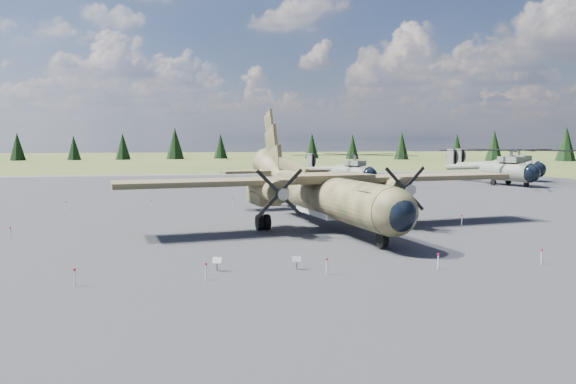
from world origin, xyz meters
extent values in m
plane|color=brown|center=(0.00, 0.00, 0.00)|extent=(500.00, 500.00, 0.00)
cube|color=#5C5D61|center=(0.00, 10.00, 0.00)|extent=(120.00, 120.00, 0.04)
cylinder|color=#353C20|center=(5.80, 0.51, 2.48)|extent=(5.82, 19.62, 3.02)
sphere|color=#353C20|center=(7.23, -9.08, 2.48)|extent=(3.36, 3.36, 2.96)
sphere|color=black|center=(7.31, -9.67, 2.42)|extent=(2.47, 2.47, 2.17)
cube|color=black|center=(6.97, -7.38, 3.28)|extent=(2.38, 2.02, 0.59)
cone|color=#353C20|center=(3.94, 13.08, 3.61)|extent=(4.01, 7.76, 4.53)
cube|color=#A2A4A7|center=(5.65, 1.57, 1.24)|extent=(2.97, 6.69, 0.54)
cube|color=#2F391D|center=(5.73, 1.04, 3.71)|extent=(31.43, 8.20, 0.38)
cube|color=#353C20|center=(5.73, 1.04, 3.95)|extent=(6.96, 4.78, 0.38)
cylinder|color=#353C20|center=(0.98, 0.01, 3.12)|extent=(2.42, 5.78, 1.62)
cube|color=#353C20|center=(0.85, 0.86, 2.42)|extent=(2.13, 3.86, 0.86)
cone|color=gray|center=(1.49, -3.45, 3.12)|extent=(0.95, 1.08, 0.82)
cylinder|color=black|center=(0.85, 0.86, 0.59)|extent=(1.11, 1.31, 1.18)
cylinder|color=#353C20|center=(10.57, 1.43, 3.12)|extent=(2.42, 5.78, 1.62)
cube|color=#353C20|center=(10.44, 2.28, 2.42)|extent=(2.13, 3.86, 0.86)
cone|color=gray|center=(11.08, -2.03, 3.12)|extent=(0.95, 1.08, 0.82)
cylinder|color=black|center=(10.44, 2.28, 0.59)|extent=(1.11, 1.31, 1.18)
cube|color=#353C20|center=(4.54, 9.03, 4.25)|extent=(1.49, 8.09, 1.81)
cube|color=#2F391D|center=(3.86, 13.61, 3.66)|extent=(10.57, 3.86, 0.24)
cylinder|color=gray|center=(7.04, -7.80, 1.37)|extent=(0.17, 0.17, 0.97)
cylinder|color=black|center=(7.04, -7.80, 0.59)|extent=(0.52, 1.05, 1.01)
cylinder|color=slate|center=(19.32, 37.47, 1.79)|extent=(4.94, 7.37, 2.42)
sphere|color=black|center=(20.68, 34.26, 1.74)|extent=(2.92, 2.92, 2.23)
sphere|color=slate|center=(17.97, 40.69, 1.79)|extent=(2.92, 2.92, 2.23)
cube|color=slate|center=(19.48, 37.11, 3.34)|extent=(2.72, 3.50, 0.73)
cylinder|color=gray|center=(19.48, 37.11, 4.07)|extent=(0.46, 0.46, 0.97)
cylinder|color=slate|center=(16.56, 44.03, 2.13)|extent=(3.96, 7.94, 1.39)
cube|color=slate|center=(15.16, 47.38, 3.34)|extent=(0.72, 1.33, 2.33)
cylinder|color=black|center=(15.47, 47.51, 3.34)|extent=(1.03, 2.34, 2.52)
cylinder|color=black|center=(20.45, 34.79, 0.39)|extent=(0.51, 0.71, 0.66)
cylinder|color=black|center=(17.67, 38.04, 0.39)|extent=(0.57, 0.83, 0.78)
cylinder|color=gray|center=(17.67, 38.04, 0.90)|extent=(0.18, 0.18, 1.40)
cylinder|color=black|center=(20.08, 39.05, 0.39)|extent=(0.57, 0.83, 0.78)
cylinder|color=gray|center=(20.08, 39.05, 0.90)|extent=(0.18, 0.18, 1.40)
cylinder|color=slate|center=(41.80, 33.93, 2.05)|extent=(4.68, 8.42, 2.77)
sphere|color=black|center=(42.81, 30.07, 1.99)|extent=(3.11, 3.11, 2.55)
sphere|color=slate|center=(40.80, 37.79, 2.05)|extent=(3.11, 3.11, 2.55)
cube|color=slate|center=(41.92, 33.50, 3.82)|extent=(2.71, 3.90, 0.83)
cylinder|color=gray|center=(41.92, 33.50, 4.65)|extent=(0.49, 0.49, 1.11)
cylinder|color=slate|center=(39.76, 41.81, 2.44)|extent=(3.28, 9.39, 1.58)
cube|color=slate|center=(38.72, 45.83, 3.82)|extent=(0.63, 1.56, 2.66)
cylinder|color=black|center=(39.09, 45.93, 3.82)|extent=(0.79, 2.80, 2.88)
cylinder|color=black|center=(42.64, 30.71, 0.44)|extent=(0.49, 0.81, 0.75)
cylinder|color=black|center=(40.02, 34.84, 0.44)|extent=(0.54, 0.94, 0.89)
cylinder|color=gray|center=(40.02, 34.84, 1.02)|extent=(0.19, 0.19, 1.61)
cylinder|color=black|center=(42.92, 35.59, 0.44)|extent=(0.54, 0.94, 0.89)
cylinder|color=gray|center=(42.92, 35.59, 1.02)|extent=(0.19, 0.19, 1.61)
cylinder|color=slate|center=(48.82, 42.82, 2.00)|extent=(5.41, 8.21, 2.70)
sphere|color=black|center=(50.28, 39.22, 1.94)|extent=(3.23, 3.23, 2.48)
sphere|color=slate|center=(47.37, 46.41, 2.00)|extent=(3.23, 3.23, 2.48)
cube|color=slate|center=(48.98, 42.42, 3.72)|extent=(2.99, 3.89, 0.81)
cylinder|color=gray|center=(48.98, 42.42, 4.53)|extent=(0.51, 0.51, 1.08)
cylinder|color=slate|center=(45.85, 50.16, 2.37)|extent=(4.29, 8.87, 1.54)
cube|color=slate|center=(44.33, 53.91, 3.72)|extent=(0.79, 1.49, 2.59)
cylinder|color=black|center=(44.68, 54.05, 3.72)|extent=(1.11, 2.62, 2.80)
cylinder|color=black|center=(50.03, 39.82, 0.43)|extent=(0.55, 0.79, 0.73)
cylinder|color=black|center=(46.99, 43.47, 0.43)|extent=(0.62, 0.92, 0.86)
cylinder|color=gray|center=(46.99, 43.47, 1.00)|extent=(0.20, 0.20, 1.56)
cylinder|color=black|center=(49.69, 44.56, 0.43)|extent=(0.62, 0.92, 0.86)
cylinder|color=gray|center=(49.69, 44.56, 1.00)|extent=(0.20, 0.20, 1.56)
cube|color=gray|center=(-3.35, -11.65, 0.29)|extent=(0.10, 0.10, 0.58)
cube|color=silver|center=(-3.35, -11.70, 0.57)|extent=(0.50, 0.32, 0.33)
cube|color=gray|center=(0.75, -12.05, 0.28)|extent=(0.08, 0.08, 0.56)
cube|color=silver|center=(0.75, -12.10, 0.55)|extent=(0.46, 0.21, 0.32)
cylinder|color=silver|center=(-10.00, -13.50, 0.40)|extent=(0.07, 0.07, 0.80)
cylinder|color=red|center=(-10.00, -13.50, 0.80)|extent=(0.12, 0.12, 0.10)
cylinder|color=silver|center=(-4.00, -13.50, 0.40)|extent=(0.07, 0.07, 0.80)
cylinder|color=red|center=(-4.00, -13.50, 0.80)|extent=(0.12, 0.12, 0.10)
cylinder|color=silver|center=(2.00, -13.50, 0.40)|extent=(0.07, 0.07, 0.80)
cylinder|color=red|center=(2.00, -13.50, 0.80)|extent=(0.12, 0.12, 0.10)
cylinder|color=silver|center=(8.00, -13.50, 0.40)|extent=(0.07, 0.07, 0.80)
cylinder|color=red|center=(8.00, -13.50, 0.80)|extent=(0.12, 0.12, 0.10)
cylinder|color=silver|center=(14.00, -13.50, 0.40)|extent=(0.07, 0.07, 0.80)
cylinder|color=red|center=(14.00, -13.50, 0.80)|extent=(0.12, 0.12, 0.10)
cylinder|color=silver|center=(-16.00, 16.00, 0.40)|extent=(0.07, 0.07, 0.80)
cylinder|color=red|center=(-16.00, 16.00, 0.80)|extent=(0.12, 0.12, 0.10)
cylinder|color=silver|center=(-8.00, 16.00, 0.40)|extent=(0.07, 0.07, 0.80)
cylinder|color=red|center=(-8.00, 16.00, 0.80)|extent=(0.12, 0.12, 0.10)
cylinder|color=silver|center=(0.00, 16.00, 0.40)|extent=(0.07, 0.07, 0.80)
cylinder|color=red|center=(0.00, 16.00, 0.80)|extent=(0.12, 0.12, 0.10)
cylinder|color=silver|center=(8.00, 16.00, 0.40)|extent=(0.07, 0.07, 0.80)
cylinder|color=red|center=(8.00, 16.00, 0.80)|extent=(0.12, 0.12, 0.10)
cylinder|color=silver|center=(16.00, 16.00, 0.40)|extent=(0.07, 0.07, 0.80)
cylinder|color=red|center=(16.00, 16.00, 0.80)|extent=(0.12, 0.12, 0.10)
cylinder|color=silver|center=(-16.50, 0.00, 0.40)|extent=(0.07, 0.07, 0.80)
cylinder|color=red|center=(-16.50, 0.00, 0.80)|extent=(0.12, 0.12, 0.10)
cylinder|color=silver|center=(16.50, 0.00, 0.40)|extent=(0.07, 0.07, 0.80)
cylinder|color=red|center=(16.50, 0.00, 0.80)|extent=(0.12, 0.12, 0.10)
cone|color=black|center=(112.00, 114.49, 5.40)|extent=(6.04, 6.04, 10.79)
cone|color=black|center=(90.66, 119.52, 4.83)|extent=(5.41, 5.41, 9.66)
cone|color=black|center=(84.42, 131.73, 4.36)|extent=(4.89, 4.89, 8.72)
cone|color=black|center=(67.48, 137.40, 4.64)|extent=(5.20, 5.20, 9.29)
cone|color=black|center=(52.54, 144.47, 4.23)|extent=(4.74, 4.74, 8.46)
cone|color=black|center=(40.32, 153.03, 4.47)|extent=(5.00, 5.00, 8.93)
cone|color=black|center=(24.32, 147.17, 4.48)|extent=(5.01, 5.01, 8.95)
cone|color=black|center=(8.49, 156.56, 4.30)|extent=(4.82, 4.82, 8.60)
cone|color=black|center=(-7.05, 154.98, 5.38)|extent=(6.03, 6.03, 10.77)
cone|color=black|center=(-23.94, 152.23, 4.40)|extent=(4.93, 4.93, 8.81)
cone|color=black|center=(-39.20, 151.65, 3.96)|extent=(4.43, 4.43, 7.91)
cone|color=black|center=(-56.14, 151.15, 4.44)|extent=(4.97, 4.97, 8.87)
camera|label=1|loc=(-5.08, -40.26, 6.79)|focal=35.00mm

